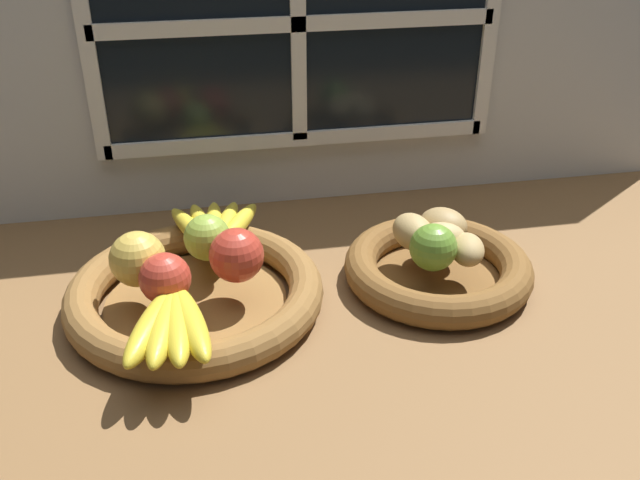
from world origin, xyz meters
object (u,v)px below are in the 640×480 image
(fruit_bowl_right, at_px, (438,268))
(potato_oblong, at_px, (413,232))
(apple_red_right, at_px, (237,255))
(lime_near, at_px, (433,247))
(banana_bunch_back, at_px, (214,228))
(potato_back, at_px, (443,225))
(banana_bunch_front, at_px, (171,322))
(potato_small, at_px, (467,249))
(fruit_bowl_left, at_px, (195,293))
(potato_large, at_px, (441,239))
(apple_red_front, at_px, (165,278))
(apple_green_back, at_px, (207,237))
(apple_golden_left, at_px, (138,259))

(fruit_bowl_right, height_order, potato_oblong, potato_oblong)
(apple_red_right, distance_m, lime_near, 0.26)
(fruit_bowl_right, distance_m, lime_near, 0.07)
(banana_bunch_back, relative_size, potato_back, 2.33)
(banana_bunch_front, xyz_separation_m, potato_small, (0.40, 0.09, 0.00))
(fruit_bowl_left, bearing_deg, potato_large, 0.00)
(apple_red_front, xyz_separation_m, apple_red_right, (0.09, 0.03, 0.00))
(apple_green_back, distance_m, potato_large, 0.33)
(apple_green_back, distance_m, potato_oblong, 0.29)
(apple_red_front, relative_size, potato_back, 0.92)
(apple_red_front, height_order, potato_back, apple_red_front)
(apple_golden_left, relative_size, potato_large, 1.02)
(potato_large, height_order, lime_near, lime_near)
(banana_bunch_back, bearing_deg, potato_oblong, -16.80)
(apple_red_front, relative_size, banana_bunch_back, 0.39)
(potato_large, height_order, potato_back, same)
(fruit_bowl_left, distance_m, potato_large, 0.35)
(potato_large, relative_size, potato_small, 1.10)
(apple_red_front, distance_m, lime_near, 0.36)
(potato_small, bearing_deg, lime_near, -173.33)
(fruit_bowl_left, height_order, apple_golden_left, apple_golden_left)
(apple_red_front, distance_m, banana_bunch_back, 0.17)
(potato_back, xyz_separation_m, lime_near, (-0.04, -0.07, 0.01))
(fruit_bowl_right, bearing_deg, fruit_bowl_left, -180.00)
(apple_golden_left, relative_size, apple_red_front, 1.12)
(fruit_bowl_left, relative_size, fruit_bowl_right, 1.29)
(potato_oblong, xyz_separation_m, lime_near, (0.01, -0.06, 0.01))
(potato_large, bearing_deg, apple_green_back, 171.42)
(banana_bunch_back, bearing_deg, banana_bunch_front, -105.14)
(potato_small, bearing_deg, potato_back, 98.97)
(apple_red_right, bearing_deg, fruit_bowl_right, 2.70)
(apple_golden_left, height_order, apple_red_front, apple_golden_left)
(potato_oblong, bearing_deg, apple_golden_left, -176.18)
(apple_golden_left, height_order, potato_back, apple_golden_left)
(potato_small, bearing_deg, banana_bunch_front, -167.22)
(fruit_bowl_right, distance_m, apple_green_back, 0.33)
(potato_large, distance_m, lime_near, 0.04)
(potato_oblong, height_order, lime_near, lime_near)
(fruit_bowl_left, height_order, banana_bunch_front, banana_bunch_front)
(apple_green_back, xyz_separation_m, potato_oblong, (0.29, -0.02, -0.01))
(potato_oblong, bearing_deg, lime_near, -81.35)
(apple_red_right, bearing_deg, potato_back, 9.93)
(banana_bunch_front, relative_size, potato_back, 2.45)
(fruit_bowl_left, bearing_deg, potato_back, 6.26)
(potato_oblong, bearing_deg, potato_back, 15.95)
(potato_large, relative_size, potato_back, 1.01)
(apple_red_front, bearing_deg, potato_back, 12.39)
(fruit_bowl_right, height_order, apple_red_front, apple_red_front)
(fruit_bowl_left, height_order, lime_near, lime_near)
(banana_bunch_front, height_order, potato_small, potato_small)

